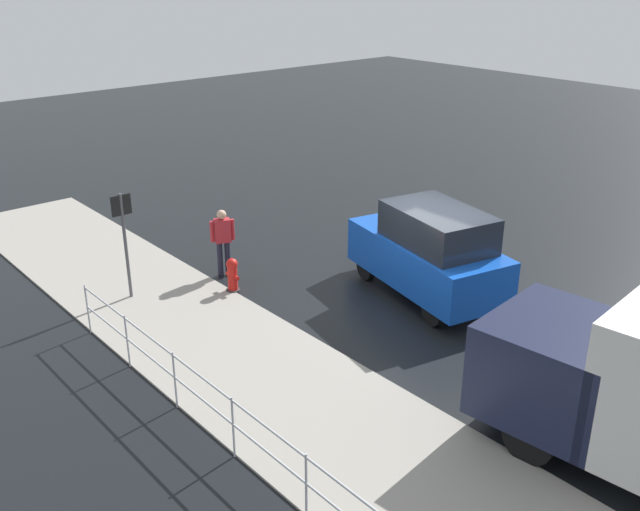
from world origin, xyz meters
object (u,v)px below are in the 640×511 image
at_px(fire_hydrant, 232,275).
at_px(pedestrian, 223,237).
at_px(sign_post, 124,231).
at_px(moving_hatchback, 430,252).

height_order(fire_hydrant, pedestrian, pedestrian).
relative_size(fire_hydrant, sign_post, 0.33).
bearing_deg(moving_hatchback, pedestrian, 36.51).
relative_size(moving_hatchback, fire_hydrant, 5.20).
bearing_deg(pedestrian, moving_hatchback, -143.49).
bearing_deg(moving_hatchback, sign_post, 50.72).
bearing_deg(fire_hydrant, sign_post, 57.47).
bearing_deg(pedestrian, sign_post, 81.75).
bearing_deg(fire_hydrant, moving_hatchback, -132.75).
height_order(moving_hatchback, sign_post, sign_post).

